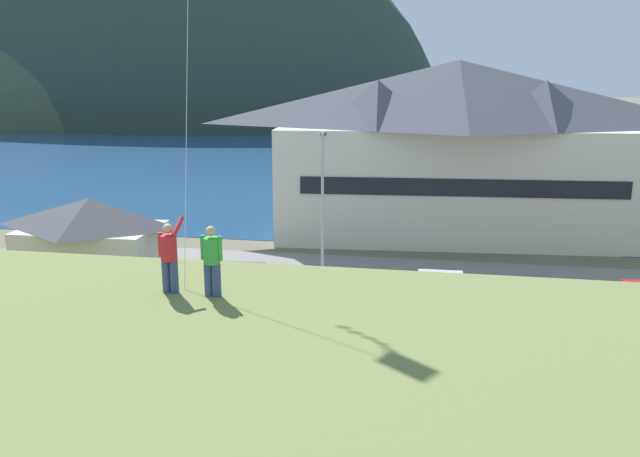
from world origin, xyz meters
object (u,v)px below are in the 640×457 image
object	(u,v)px
moored_boat_wharfside	(304,195)
moored_boat_inner_slip	(314,183)
wharf_dock	(347,193)
parking_light_pole	(323,196)
parked_car_corner_spot	(240,283)
harbor_lodge	(456,144)
moored_boat_outer_mooring	(385,188)
person_companion	(212,259)
person_kite_flyer	(169,255)
storage_shed_near_lot	(92,245)
parked_car_front_row_end	(442,292)
parked_car_front_row_silver	(367,343)

from	to	relation	value
moored_boat_wharfside	moored_boat_inner_slip	distance (m)	6.42
wharf_dock	parking_light_pole	xyz separation A→B (m)	(1.97, -24.58, 4.28)
wharf_dock	parked_car_corner_spot	xyz separation A→B (m)	(-1.38, -29.22, 0.71)
harbor_lodge	moored_boat_outer_mooring	size ratio (longest dim) A/B	3.62
person_companion	harbor_lodge	bearing A→B (deg)	78.04
person_kite_flyer	person_companion	bearing A→B (deg)	-3.47
harbor_lodge	wharf_dock	size ratio (longest dim) A/B	1.80
storage_shed_near_lot	moored_boat_outer_mooring	distance (m)	32.59
parked_car_corner_spot	parked_car_front_row_end	size ratio (longest dim) A/B	1.02
parked_car_front_row_end	storage_shed_near_lot	bearing A→B (deg)	-179.44
parked_car_front_row_silver	parked_car_corner_spot	distance (m)	9.30
wharf_dock	harbor_lodge	bearing A→B (deg)	-54.83
parked_car_corner_spot	person_kite_flyer	xyz separation A→B (m)	(2.92, -15.00, 5.75)
moored_boat_outer_mooring	person_companion	xyz separation A→B (m)	(-0.83, -45.17, 6.08)
moored_boat_inner_slip	parked_car_front_row_silver	world-z (taller)	moored_boat_inner_slip
moored_boat_inner_slip	person_companion	xyz separation A→B (m)	(6.15, -46.91, 6.08)
parked_car_corner_spot	parking_light_pole	xyz separation A→B (m)	(3.34, 4.64, 3.57)
moored_boat_wharfside	person_kite_flyer	bearing A→B (deg)	-83.19
moored_boat_wharfside	parked_car_front_row_end	distance (m)	27.73
harbor_lodge	person_kite_flyer	bearing A→B (deg)	-103.92
moored_boat_outer_mooring	person_kite_flyer	distance (m)	45.56
parked_car_corner_spot	storage_shed_near_lot	bearing A→B (deg)	179.03
parked_car_corner_spot	parking_light_pole	bearing A→B (deg)	54.22
parked_car_front_row_end	wharf_dock	bearing A→B (deg)	106.28
wharf_dock	person_kite_flyer	world-z (taller)	person_kite_flyer
harbor_lodge	parked_car_corner_spot	bearing A→B (deg)	-123.43
moored_boat_wharfside	parked_car_corner_spot	distance (m)	25.50
person_companion	storage_shed_near_lot	bearing A→B (deg)	127.86
moored_boat_wharfside	parked_car_front_row_end	size ratio (longest dim) A/B	1.47
storage_shed_near_lot	parked_car_front_row_end	world-z (taller)	storage_shed_near_lot
wharf_dock	person_companion	distance (m)	44.84
storage_shed_near_lot	moored_boat_wharfside	xyz separation A→B (m)	(5.88, 25.29, -1.88)
moored_boat_inner_slip	person_kite_flyer	world-z (taller)	person_kite_flyer
harbor_lodge	storage_shed_near_lot	bearing A→B (deg)	-139.08
storage_shed_near_lot	wharf_dock	bearing A→B (deg)	72.51
parked_car_front_row_silver	moored_boat_outer_mooring	bearing A→B (deg)	93.29
wharf_dock	moored_boat_inner_slip	xyz separation A→B (m)	(-3.51, 2.62, 0.37)
parked_car_front_row_silver	parked_car_front_row_end	size ratio (longest dim) A/B	1.01
moored_boat_inner_slip	parked_car_front_row_end	bearing A→B (deg)	-69.25
parked_car_front_row_end	person_companion	xyz separation A→B (m)	(-5.79, -15.37, 5.74)
moored_boat_inner_slip	parked_car_front_row_end	xyz separation A→B (m)	(11.95, -31.54, 0.34)
moored_boat_outer_mooring	person_companion	bearing A→B (deg)	-91.06
harbor_lodge	person_companion	world-z (taller)	harbor_lodge
harbor_lodge	moored_boat_outer_mooring	bearing A→B (deg)	112.38
moored_boat_inner_slip	person_companion	world-z (taller)	person_companion
wharf_dock	moored_boat_wharfside	world-z (taller)	moored_boat_wharfside
person_companion	parked_car_front_row_silver	bearing A→B (deg)	71.81
moored_boat_outer_mooring	wharf_dock	bearing A→B (deg)	-165.76
parking_light_pole	person_companion	size ratio (longest dim) A/B	4.58
moored_boat_wharfside	moored_boat_outer_mooring	world-z (taller)	same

